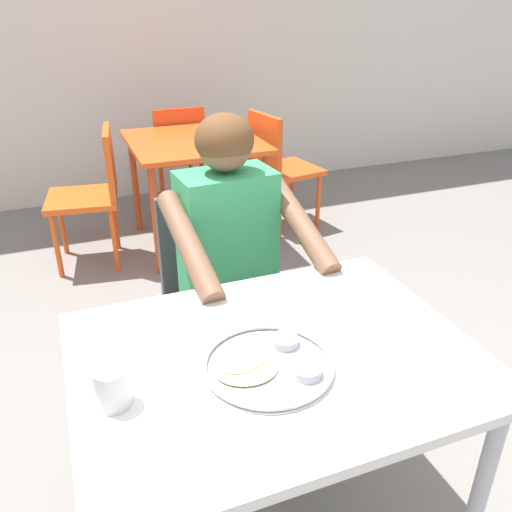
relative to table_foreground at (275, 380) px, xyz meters
name	(u,v)px	position (x,y,z in m)	size (l,w,h in m)	color
table_foreground	(275,380)	(0.00, 0.00, 0.00)	(1.01, 0.77, 0.76)	silver
thali_tray	(269,364)	(-0.04, -0.05, 0.10)	(0.32, 0.32, 0.03)	#B7BABF
drinking_cup	(112,385)	(-0.41, -0.04, 0.14)	(0.08, 0.08, 0.10)	silver
chair_foreground	(217,284)	(0.09, 0.83, -0.17)	(0.46, 0.43, 0.87)	#3F3F44
diner_foreground	(237,257)	(0.11, 0.61, 0.05)	(0.52, 0.57, 1.22)	black
table_background_red	(194,153)	(0.39, 2.29, -0.03)	(0.83, 0.87, 0.73)	#E04C19
chair_red_left	(94,188)	(-0.26, 2.23, -0.17)	(0.48, 0.48, 0.86)	#DD4F18
chair_red_right	(278,163)	(1.01, 2.33, -0.17)	(0.49, 0.48, 0.85)	#DF4D19
chair_red_far	(178,152)	(0.41, 2.88, -0.18)	(0.40, 0.41, 0.84)	#D9451B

